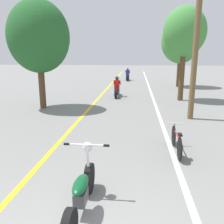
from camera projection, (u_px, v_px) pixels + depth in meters
lane_stripe_center at (100, 96)px, 15.93m from camera, size 0.14×48.00×0.01m
lane_stripe_edge at (153, 97)px, 15.57m from camera, size 0.14×48.00×0.01m
utility_pole at (197, 29)px, 9.53m from camera, size 1.10×0.24×7.32m
roadside_tree_right_near at (185, 32)px, 13.67m from camera, size 2.47×2.23×5.45m
roadside_tree_right_far at (181, 41)px, 19.80m from camera, size 3.24×2.91×5.71m
roadside_tree_left at (39, 37)px, 11.69m from camera, size 3.08×2.77×5.37m
motorcycle_foreground at (81, 192)px, 4.12m from camera, size 0.87×2.08×1.12m
motorcycle_rider_lead at (117, 89)px, 15.75m from camera, size 0.50×2.08×1.36m
motorcycle_rider_far at (128, 76)px, 25.54m from camera, size 0.50×2.04×1.34m
bicycle_parked at (177, 141)px, 6.78m from camera, size 0.44×1.70×0.73m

